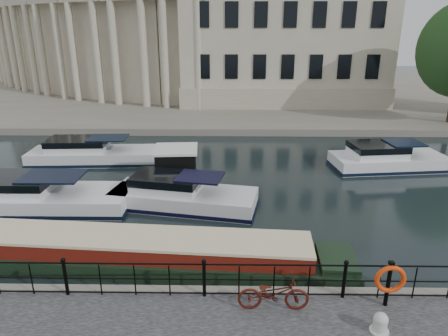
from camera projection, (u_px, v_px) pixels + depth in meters
The scene contains 10 objects.
ground_plane at pixel (209, 268), 13.91m from camera, with size 160.00×160.00×0.00m, color black.
far_bank at pixel (225, 92), 50.62m from camera, with size 120.00×42.00×0.55m, color #6B665B.
railing at pixel (204, 276), 11.39m from camera, with size 24.14×0.14×1.22m.
civic_building at pixel (215, 37), 44.34m from camera, with size 53.55×31.84×16.85m.
bicycle at pixel (273, 293), 10.89m from camera, with size 0.68×1.95×1.03m, color #44120C.
mooring_bollard at pixel (380, 323), 10.15m from camera, with size 0.50×0.50×0.56m.
life_ring_post at pixel (390, 280), 10.86m from camera, with size 0.86×0.22×1.40m.
narrowboat at pixel (137, 257), 13.90m from camera, with size 15.14×3.09×1.55m.
harbour_hut at pixel (177, 169), 20.77m from camera, with size 3.15×2.69×2.18m.
cabin_cruisers at pixel (164, 178), 21.28m from camera, with size 26.59×9.76×1.99m.
Camera 1 is at (0.73, -11.96, 7.90)m, focal length 32.00 mm.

